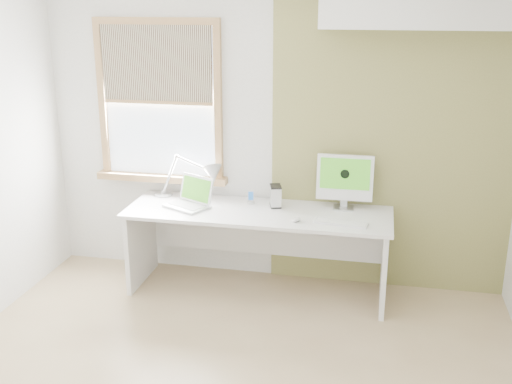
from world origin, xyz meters
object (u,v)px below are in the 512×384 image
(desk, at_px, (259,230))
(imac, at_px, (345,179))
(laptop, at_px, (191,199))
(external_drive, at_px, (276,196))
(desk_lamp, at_px, (204,176))

(desk, height_order, imac, imac)
(laptop, xyz_separation_m, external_drive, (0.70, 0.13, 0.03))
(desk_lamp, distance_m, laptop, 0.28)
(laptop, relative_size, imac, 0.95)
(desk_lamp, xyz_separation_m, laptop, (-0.05, -0.24, -0.14))
(laptop, distance_m, external_drive, 0.72)
(desk_lamp, relative_size, external_drive, 3.69)
(external_drive, bearing_deg, laptop, -169.22)
(laptop, bearing_deg, imac, 9.36)
(desk_lamp, height_order, imac, imac)
(desk, relative_size, desk_lamp, 3.24)
(desk, xyz_separation_m, imac, (0.69, 0.16, 0.45))
(desk, xyz_separation_m, external_drive, (0.12, 0.08, 0.29))
(desk, bearing_deg, external_drive, 34.12)
(laptop, bearing_deg, desk_lamp, 79.06)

